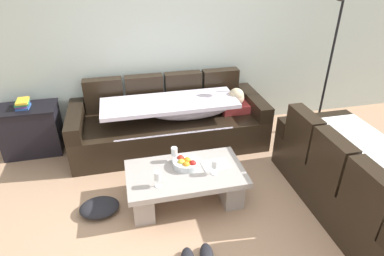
% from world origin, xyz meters
% --- Properties ---
extents(ground_plane, '(14.00, 14.00, 0.00)m').
position_xyz_m(ground_plane, '(0.00, 0.00, 0.00)').
color(ground_plane, tan).
extents(back_wall, '(9.00, 0.10, 2.70)m').
position_xyz_m(back_wall, '(0.00, 2.15, 1.35)').
color(back_wall, '#B6C4BC').
rests_on(back_wall, ground_plane).
extents(couch_along_wall, '(2.50, 0.92, 0.88)m').
position_xyz_m(couch_along_wall, '(-0.04, 1.63, 0.33)').
color(couch_along_wall, black).
rests_on(couch_along_wall, ground_plane).
extents(couch_near_window, '(0.92, 1.91, 0.88)m').
position_xyz_m(couch_near_window, '(1.54, -0.03, 0.34)').
color(couch_near_window, black).
rests_on(couch_near_window, ground_plane).
extents(coffee_table, '(1.20, 0.68, 0.38)m').
position_xyz_m(coffee_table, '(-0.11, 0.46, 0.24)').
color(coffee_table, '#A49A95').
rests_on(coffee_table, ground_plane).
extents(fruit_bowl, '(0.28, 0.28, 0.10)m').
position_xyz_m(fruit_bowl, '(-0.09, 0.55, 0.42)').
color(fruit_bowl, silver).
rests_on(fruit_bowl, coffee_table).
extents(wine_glass_near_left, '(0.07, 0.07, 0.17)m').
position_xyz_m(wine_glass_near_left, '(-0.42, 0.29, 0.50)').
color(wine_glass_near_left, silver).
rests_on(wine_glass_near_left, coffee_table).
extents(wine_glass_near_right, '(0.07, 0.07, 0.17)m').
position_xyz_m(wine_glass_near_right, '(0.16, 0.36, 0.50)').
color(wine_glass_near_right, silver).
rests_on(wine_glass_near_right, coffee_table).
extents(wine_glass_far_back, '(0.07, 0.07, 0.17)m').
position_xyz_m(wine_glass_far_back, '(-0.19, 0.67, 0.50)').
color(wine_glass_far_back, silver).
rests_on(wine_glass_far_back, coffee_table).
extents(open_magazine, '(0.29, 0.23, 0.01)m').
position_xyz_m(open_magazine, '(0.22, 0.49, 0.39)').
color(open_magazine, white).
rests_on(open_magazine, coffee_table).
extents(side_cabinet, '(0.72, 0.44, 0.64)m').
position_xyz_m(side_cabinet, '(-1.84, 1.85, 0.32)').
color(side_cabinet, black).
rests_on(side_cabinet, ground_plane).
extents(book_stack_on_cabinet, '(0.18, 0.22, 0.10)m').
position_xyz_m(book_stack_on_cabinet, '(-1.86, 1.85, 0.69)').
color(book_stack_on_cabinet, '#2D569E').
rests_on(book_stack_on_cabinet, side_cabinet).
extents(floor_lamp, '(0.33, 0.31, 1.95)m').
position_xyz_m(floor_lamp, '(2.04, 1.49, 1.12)').
color(floor_lamp, black).
rests_on(floor_lamp, ground_plane).
extents(crumpled_garment, '(0.40, 0.32, 0.12)m').
position_xyz_m(crumpled_garment, '(-1.01, 0.48, 0.06)').
color(crumpled_garment, '#232328').
rests_on(crumpled_garment, ground_plane).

